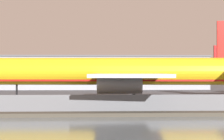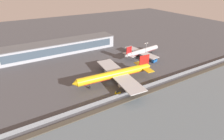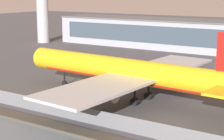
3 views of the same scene
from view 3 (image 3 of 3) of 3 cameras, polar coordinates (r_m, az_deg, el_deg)
ground_plane at (r=78.12m, az=0.26°, el=-4.02°), size 500.00×500.00×0.00m
shoreline_seawall at (r=62.57m, az=-9.98°, el=-8.09°), size 320.00×3.00×0.50m
perimeter_fence at (r=65.40m, az=-7.33°, el=-6.15°), size 280.00×0.10×2.58m
cargo_jet_yellow at (r=74.29m, az=2.94°, el=-0.34°), size 55.97×48.65×14.95m
baggage_tug at (r=69.23m, az=-7.23°, el=-5.54°), size 3.25×3.50×1.80m
terminal_building at (r=143.19m, az=10.55°, el=5.36°), size 102.33×17.77×11.10m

